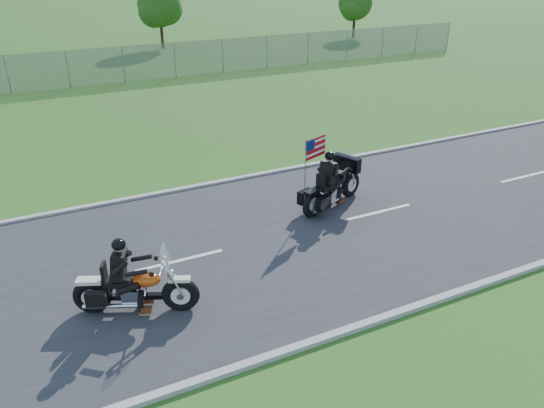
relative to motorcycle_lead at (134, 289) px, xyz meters
name	(u,v)px	position (x,y,z in m)	size (l,w,h in m)	color
ground	(254,244)	(3.42, 1.49, -0.56)	(420.00, 420.00, 0.00)	#234615
road	(254,243)	(3.42, 1.49, -0.54)	(120.00, 8.00, 0.04)	#28282B
curb_north	(202,186)	(3.42, 5.54, -0.51)	(120.00, 0.18, 0.12)	#9E9B93
curb_south	(338,334)	(3.42, -2.56, -0.51)	(120.00, 0.18, 0.12)	#9E9B93
fence	(7,75)	(-1.58, 21.49, 0.44)	(60.00, 0.03, 2.00)	gray
tree_fence_near	(160,7)	(9.47, 31.52, 2.41)	(3.52, 3.28, 4.75)	#382316
tree_fence_far	(355,5)	(25.46, 29.52, 2.08)	(3.08, 2.87, 4.20)	#382316
motorcycle_lead	(134,289)	(0.00, 0.00, 0.00)	(2.50, 1.35, 1.78)	black
motorcycle_follow	(332,188)	(6.41, 2.49, 0.05)	(2.56, 1.37, 2.24)	black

